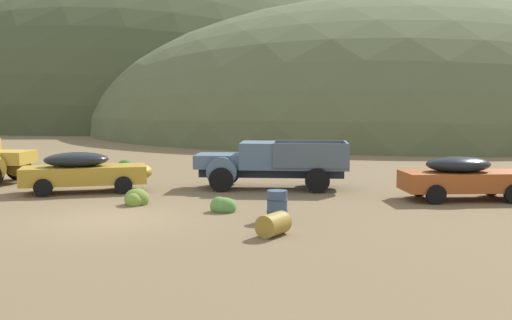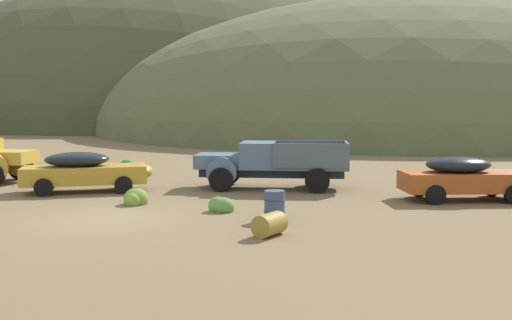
# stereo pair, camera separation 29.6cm
# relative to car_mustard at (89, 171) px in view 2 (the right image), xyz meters

# --- Properties ---
(ground_plane) EXTENTS (300.00, 300.00, 0.00)m
(ground_plane) POSITION_rel_car_mustard_xyz_m (2.43, -5.29, -0.82)
(ground_plane) COLOR brown
(hill_far_left) EXTENTS (94.91, 79.24, 48.46)m
(hill_far_left) POSITION_rel_car_mustard_xyz_m (-12.11, 78.26, -0.82)
(hill_far_left) COLOR #424C2D
(hill_far_left) RESTS_ON ground
(hill_distant) EXTENTS (74.02, 72.33, 31.98)m
(hill_distant) POSITION_rel_car_mustard_xyz_m (20.80, 52.23, -0.82)
(hill_distant) COLOR #56603D
(hill_distant) RESTS_ON ground
(car_mustard) EXTENTS (5.18, 3.05, 1.57)m
(car_mustard) POSITION_rel_car_mustard_xyz_m (0.00, 0.00, 0.00)
(car_mustard) COLOR #B28928
(car_mustard) RESTS_ON ground
(truck_chalk_blue) EXTENTS (6.19, 2.61, 1.91)m
(truck_chalk_blue) POSITION_rel_car_mustard_xyz_m (6.71, 1.40, 0.20)
(truck_chalk_blue) COLOR #262D39
(truck_chalk_blue) RESTS_ON ground
(car_oxide_orange) EXTENTS (4.86, 2.33, 1.57)m
(car_oxide_orange) POSITION_rel_car_mustard_xyz_m (14.25, -1.06, -0.00)
(car_oxide_orange) COLOR #A34C1E
(car_oxide_orange) RESTS_ON ground
(oil_drum_tipped) EXTENTS (0.96, 1.07, 0.60)m
(oil_drum_tipped) POSITION_rel_car_mustard_xyz_m (7.41, -7.13, -0.52)
(oil_drum_tipped) COLOR olive
(oil_drum_tipped) RESTS_ON ground
(oil_drum_by_truck) EXTENTS (0.64, 0.64, 0.89)m
(oil_drum_by_truck) POSITION_rel_car_mustard_xyz_m (7.46, -5.11, -0.37)
(oil_drum_by_truck) COLOR #384C6B
(oil_drum_by_truck) RESTS_ON ground
(bush_near_barrel) EXTENTS (0.84, 0.92, 0.71)m
(bush_near_barrel) POSITION_rel_car_mustard_xyz_m (2.60, -2.73, -0.63)
(bush_near_barrel) COLOR olive
(bush_near_barrel) RESTS_ON ground
(bush_lone_scrub) EXTENTS (0.85, 0.67, 0.62)m
(bush_lone_scrub) POSITION_rel_car_mustard_xyz_m (5.71, -3.83, -0.66)
(bush_lone_scrub) COLOR #5B8E42
(bush_lone_scrub) RESTS_ON ground
(bush_between_trucks) EXTENTS (0.93, 1.03, 0.93)m
(bush_between_trucks) POSITION_rel_car_mustard_xyz_m (-0.20, 5.82, -0.59)
(bush_between_trucks) COLOR #3D702D
(bush_between_trucks) RESTS_ON ground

